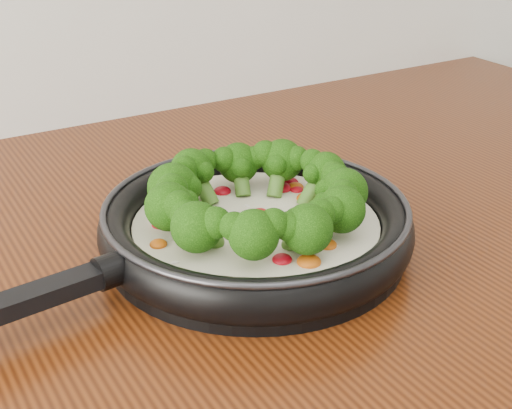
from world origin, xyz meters
TOP-DOWN VIEW (x-y plane):
  - skillet at (0.04, 1.04)m, footprint 0.49×0.34m

SIDE VIEW (x-z plane):
  - skillet at x=0.04m, z-range 0.89..0.98m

